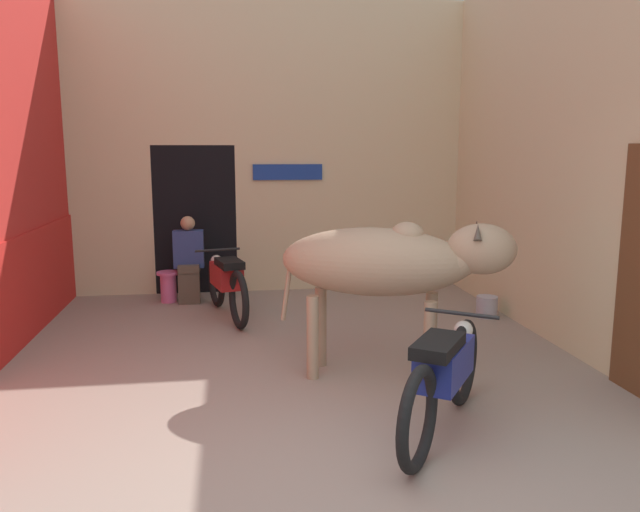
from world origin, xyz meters
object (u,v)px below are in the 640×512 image
cow (389,263)px  shopkeeper_seated (189,258)px  plastic_stool (168,286)px  bucket (487,307)px  motorcycle_near (444,373)px  motorcycle_far (227,282)px

cow → shopkeeper_seated: cow is taller
shopkeeper_seated → plastic_stool: size_ratio=2.79×
bucket → plastic_stool: bearing=161.1°
cow → shopkeeper_seated: 3.75m
cow → plastic_stool: 3.98m
cow → motorcycle_near: 1.32m
plastic_stool → shopkeeper_seated: bearing=-2.9°
motorcycle_near → shopkeeper_seated: shopkeeper_seated is taller
bucket → motorcycle_near: bearing=-118.5°
motorcycle_near → plastic_stool: 4.95m
cow → bucket: (1.74, 1.83, -0.93)m
shopkeeper_seated → motorcycle_near: bearing=-64.6°
bucket → cow: bearing=-133.6°
motorcycle_near → motorcycle_far: (-1.56, 3.47, -0.01)m
plastic_stool → bucket: 4.20m
motorcycle_far → plastic_stool: bearing=131.5°
motorcycle_near → motorcycle_far: motorcycle_near is taller
motorcycle_near → shopkeeper_seated: (-2.06, 4.34, 0.15)m
plastic_stool → bucket: (3.97, -1.36, -0.09)m
plastic_stool → bucket: plastic_stool is taller
motorcycle_near → plastic_stool: motorcycle_near is taller
motorcycle_far → bucket: size_ratio=6.81×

